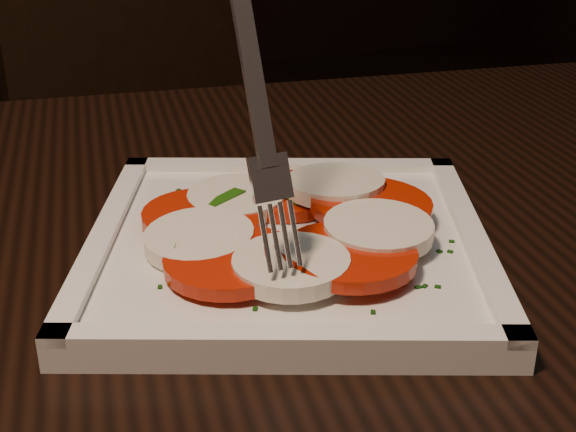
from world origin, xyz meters
name	(u,v)px	position (x,y,z in m)	size (l,w,h in m)	color
table	(339,373)	(-0.01, -0.25, 0.65)	(1.30, 0.96, 0.75)	black
chair	(172,165)	(0.05, 0.48, 0.53)	(0.51, 0.51, 0.93)	black
plate	(288,248)	(-0.05, -0.24, 0.76)	(0.25, 0.25, 0.01)	white
caprese_salad	(288,223)	(-0.05, -0.24, 0.77)	(0.19, 0.21, 0.02)	#BD1704
fork	(246,76)	(-0.08, -0.27, 0.88)	(0.03, 0.08, 0.19)	white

